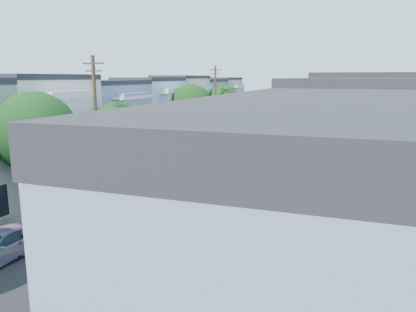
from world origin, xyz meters
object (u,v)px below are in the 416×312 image
fedex_truck (195,188)px  parked_right_b (230,231)px  tree_d (190,106)px  tree_e (222,104)px  parked_left_c (91,204)px  tree_c (118,132)px  lead_sedan (254,166)px  utility_pole_far (215,105)px  parked_left_d (168,166)px  parked_right_a (170,302)px  utility_pole_near (96,128)px  parked_right_c (289,158)px  tree_b (35,133)px  tree_far_r (322,115)px  parked_right_d (301,144)px

fedex_truck → parked_right_b: (3.59, -4.04, -0.97)m
tree_d → fedex_truck: (7.61, -17.73, -4.01)m
tree_e → parked_left_c: bearing=-87.5°
tree_c → tree_d: (-0.00, 14.67, 1.09)m
tree_e → parked_left_c: tree_e is taller
fedex_truck → lead_sedan: bearing=91.4°
utility_pole_far → parked_left_d: bearing=-85.4°
fedex_truck → parked_right_a: fedex_truck is taller
utility_pole_near → tree_c: bearing=90.0°
tree_d → parked_right_c: (11.20, -1.29, -4.85)m
tree_b → parked_right_a: bearing=-28.6°
tree_c → parked_right_c: size_ratio=1.39×
parked_right_b → parked_left_d: bearing=130.7°
tree_far_r → parked_right_c: bearing=-99.1°
tree_e → parked_left_c: (1.40, -31.76, -4.44)m
tree_d → parked_right_d: 14.78m
tree_d → lead_sedan: tree_d is taller
tree_far_r → lead_sedan: tree_far_r is taller
utility_pole_far → utility_pole_near: bearing=-90.0°
parked_left_d → parked_left_c: bearing=-91.4°
tree_e → utility_pole_near: 28.82m
tree_c → parked_right_b: bearing=-32.4°
tree_d → tree_e: bearing=90.0°
tree_d → tree_far_r: 17.37m
utility_pole_far → parked_right_a: utility_pole_far is taller
tree_far_r → parked_right_c: (-1.99, -12.47, -3.31)m
tree_e → utility_pole_far: 2.82m
tree_b → parked_right_c: bearing=63.0°
utility_pole_far → parked_right_b: bearing=-69.8°
tree_far_r → lead_sedan: (-4.38, -17.52, -3.29)m
tree_far_r → fedex_truck: 29.55m
tree_c → parked_right_a: size_ratio=1.35×
parked_right_c → tree_d: bearing=173.0°
utility_pole_near → lead_sedan: bearing=51.4°
fedex_truck → parked_right_c: size_ratio=1.20×
tree_e → tree_c: bearing=-90.0°
parked_left_c → parked_right_b: parked_left_c is taller
tree_b → parked_right_c: 25.14m
tree_d → parked_right_b: 24.98m
parked_left_c → parked_right_c: size_ratio=0.78×
utility_pole_far → lead_sedan: size_ratio=2.21×
fedex_truck → parked_right_d: fedex_truck is taller
tree_e → fedex_truck: (7.61, -29.16, -3.49)m
tree_e → parked_right_d: bearing=-15.6°
tree_e → tree_far_r: tree_e is taller
parked_right_d → parked_left_c: bearing=-113.6°
tree_b → utility_pole_near: 5.90m
tree_c → parked_left_c: size_ratio=1.80×
parked_right_a → parked_right_c: bearing=89.1°
parked_right_b → parked_right_a: bearing=-86.6°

